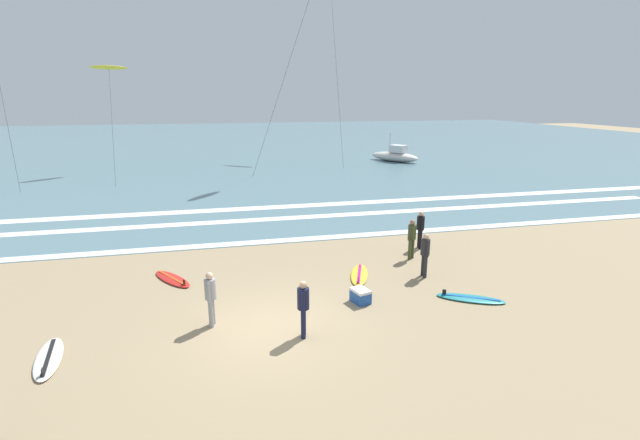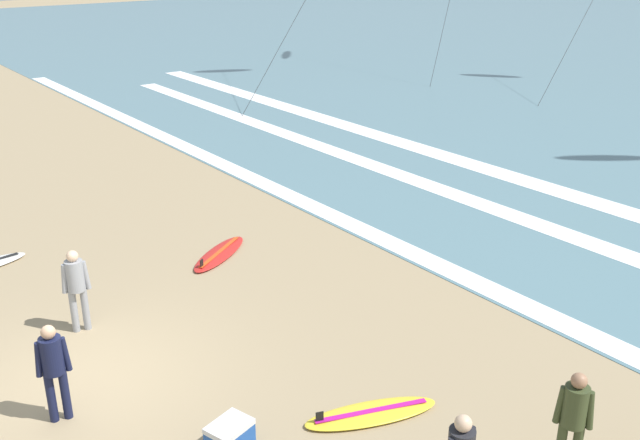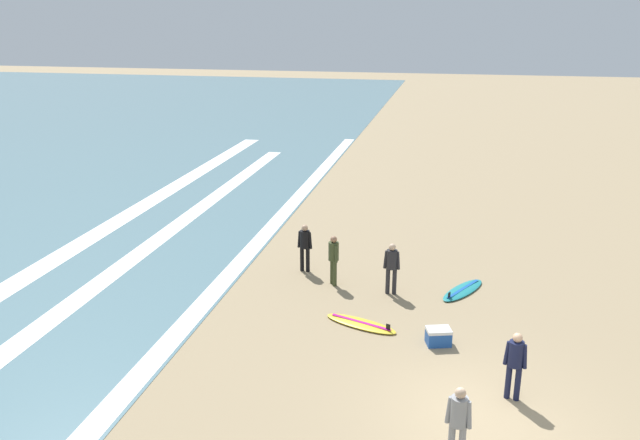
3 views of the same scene
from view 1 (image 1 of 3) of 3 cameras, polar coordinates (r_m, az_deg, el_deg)
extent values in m
plane|color=#9E8763|center=(13.22, -5.83, -13.15)|extent=(160.00, 160.00, 0.00)
cube|color=slate|center=(64.24, -11.97, 9.37)|extent=(140.00, 90.00, 0.01)
cube|color=white|center=(20.43, -6.02, -2.64)|extent=(57.82, 0.62, 0.01)
cube|color=white|center=(24.00, -7.17, 0.05)|extent=(47.72, 0.76, 0.01)
cube|color=white|center=(26.53, -6.53, 1.54)|extent=(53.64, 0.93, 0.01)
cylinder|color=#232328|center=(16.71, 12.96, -5.67)|extent=(0.13, 0.13, 0.82)
cylinder|color=#232328|center=(16.88, 12.68, -5.44)|extent=(0.13, 0.13, 0.82)
cylinder|color=#232328|center=(16.56, 12.96, -3.29)|extent=(0.32, 0.32, 0.58)
cylinder|color=#232328|center=(16.41, 13.22, -3.57)|extent=(0.09, 0.14, 0.56)
cylinder|color=#232328|center=(16.73, 12.69, -3.17)|extent=(0.09, 0.14, 0.56)
sphere|color=#DBB28E|center=(16.45, 13.04, -2.02)|extent=(0.21, 0.21, 0.21)
cylinder|color=#141938|center=(12.45, -2.09, -12.84)|extent=(0.13, 0.13, 0.82)
cylinder|color=#141938|center=(12.62, -2.05, -12.41)|extent=(0.13, 0.13, 0.82)
cylinder|color=#141938|center=(12.22, -2.10, -9.72)|extent=(0.32, 0.32, 0.58)
cylinder|color=#141938|center=(12.06, -2.14, -10.21)|extent=(0.12, 0.15, 0.56)
cylinder|color=#141938|center=(12.40, -2.06, -9.46)|extent=(0.12, 0.15, 0.56)
sphere|color=tan|center=(12.07, -2.12, -8.07)|extent=(0.21, 0.21, 0.21)
cylinder|color=gray|center=(13.51, -13.20, -10.89)|extent=(0.13, 0.13, 0.82)
cylinder|color=gray|center=(13.33, -13.40, -11.26)|extent=(0.13, 0.13, 0.82)
cylinder|color=gray|center=(13.13, -13.49, -8.33)|extent=(0.32, 0.32, 0.58)
cylinder|color=gray|center=(13.30, -13.29, -8.11)|extent=(0.12, 0.15, 0.56)
cylinder|color=gray|center=(12.97, -13.68, -8.76)|extent=(0.12, 0.15, 0.56)
sphere|color=#DBB28E|center=(12.98, -13.59, -6.77)|extent=(0.21, 0.21, 0.21)
cylinder|color=#384223|center=(18.55, 11.43, -3.46)|extent=(0.13, 0.13, 0.82)
cylinder|color=#384223|center=(18.39, 11.09, -3.61)|extent=(0.13, 0.13, 0.82)
cylinder|color=#384223|center=(18.26, 11.37, -1.46)|extent=(0.32, 0.32, 0.58)
cylinder|color=#384223|center=(18.42, 11.68, -1.41)|extent=(0.16, 0.15, 0.56)
cylinder|color=#384223|center=(18.11, 11.05, -1.66)|extent=(0.16, 0.15, 0.56)
sphere|color=#9E7051|center=(18.15, 11.44, -0.29)|extent=(0.21, 0.21, 0.21)
cylinder|color=black|center=(19.88, 12.20, -2.23)|extent=(0.13, 0.13, 0.82)
cylinder|color=black|center=(19.70, 12.38, -2.40)|extent=(0.13, 0.13, 0.82)
cylinder|color=black|center=(19.59, 12.40, -0.36)|extent=(0.32, 0.32, 0.58)
cylinder|color=black|center=(19.77, 12.23, -0.29)|extent=(0.11, 0.14, 0.56)
cylinder|color=black|center=(19.43, 12.57, -0.58)|extent=(0.11, 0.14, 0.56)
sphere|color=tan|center=(19.49, 12.47, 0.73)|extent=(0.21, 0.21, 0.21)
ellipsoid|color=red|center=(17.01, -17.89, -6.98)|extent=(1.64, 2.09, 0.09)
cube|color=#D84C19|center=(16.99, -17.90, -6.83)|extent=(1.05, 1.56, 0.01)
cube|color=black|center=(16.29, -16.54, -7.40)|extent=(0.08, 0.11, 0.16)
ellipsoid|color=teal|center=(15.49, 18.22, -9.25)|extent=(2.13, 1.55, 0.09)
cube|color=#1959B2|center=(15.47, 18.24, -9.08)|extent=(1.61, 0.96, 0.01)
cube|color=black|center=(15.42, 15.19, -8.61)|extent=(0.11, 0.07, 0.16)
ellipsoid|color=yellow|center=(16.63, 4.90, -6.77)|extent=(1.28, 2.18, 0.09)
cube|color=#BF198C|center=(16.61, 4.91, -6.62)|extent=(0.71, 1.71, 0.01)
cube|color=black|center=(15.82, 4.79, -7.46)|extent=(0.06, 0.12, 0.16)
ellipsoid|color=silver|center=(13.48, -30.66, -14.57)|extent=(0.91, 2.17, 0.09)
cube|color=black|center=(13.46, -30.69, -14.38)|extent=(0.37, 1.78, 0.01)
cube|color=black|center=(12.72, -31.26, -15.84)|extent=(0.03, 0.12, 0.16)
cylinder|color=#333333|center=(46.02, 2.04, 18.59)|extent=(1.51, 11.04, 17.86)
cylinder|color=#333333|center=(36.99, -4.31, 17.72)|extent=(5.65, 0.22, 15.74)
ellipsoid|color=yellow|center=(42.87, -24.76, 16.83)|extent=(3.01, 2.56, 0.43)
cylinder|color=#333333|center=(38.98, -24.43, 10.93)|extent=(1.01, 7.75, 8.43)
ellipsoid|color=beige|center=(45.66, 9.25, 7.77)|extent=(4.35, 5.24, 0.90)
cube|color=silver|center=(45.35, 9.72, 8.72)|extent=(1.76, 1.86, 0.70)
cylinder|color=#B2B2B2|center=(45.84, 8.68, 9.52)|extent=(0.08, 0.08, 1.80)
cube|color=#1E4C9E|center=(14.57, 5.05, -9.50)|extent=(0.59, 0.70, 0.36)
cube|color=silver|center=(14.48, 5.07, -8.71)|extent=(0.61, 0.72, 0.08)
camera|label=2|loc=(14.35, 41.36, 13.47)|focal=39.96mm
camera|label=3|loc=(16.58, -56.31, 15.07)|focal=36.15mm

